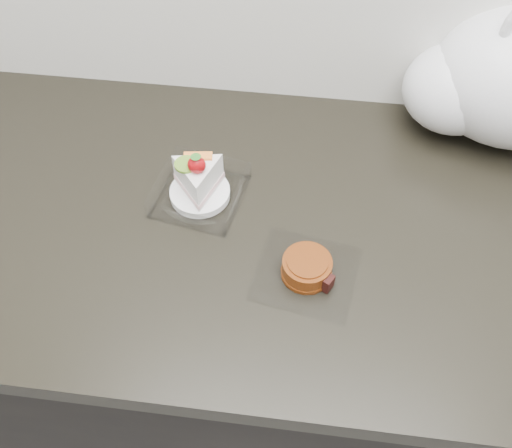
% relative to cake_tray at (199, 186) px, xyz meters
% --- Properties ---
extents(counter, '(2.04, 0.64, 0.90)m').
position_rel_cake_tray_xyz_m(counter, '(0.23, -0.03, -0.48)').
color(counter, black).
rests_on(counter, ground).
extents(cake_tray, '(0.16, 0.16, 0.11)m').
position_rel_cake_tray_xyz_m(cake_tray, '(0.00, 0.00, 0.00)').
color(cake_tray, white).
rests_on(cake_tray, counter).
extents(mooncake_wrap, '(0.17, 0.16, 0.04)m').
position_rel_cake_tray_xyz_m(mooncake_wrap, '(0.19, -0.13, -0.01)').
color(mooncake_wrap, white).
rests_on(mooncake_wrap, counter).
extents(plastic_bag, '(0.40, 0.32, 0.29)m').
position_rel_cake_tray_xyz_m(plastic_bag, '(0.50, 0.22, 0.09)').
color(plastic_bag, white).
rests_on(plastic_bag, counter).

